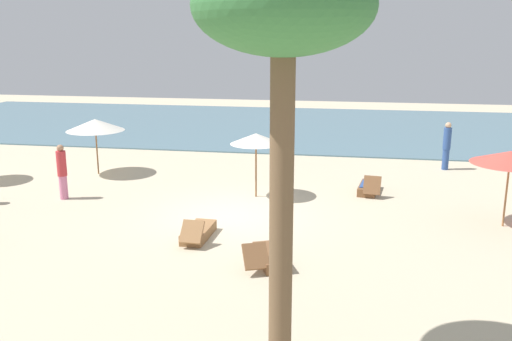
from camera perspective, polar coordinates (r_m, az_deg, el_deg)
The scene contains 11 objects.
ground_plane at distance 16.85m, azimuth -2.83°, elevation -4.78°, with size 60.00×60.00×0.00m, color beige.
ocean_water at distance 33.19m, azimuth 3.64°, elevation 4.60°, with size 48.00×16.00×0.06m, color slate.
umbrella_1 at distance 22.37m, azimuth -16.22°, elevation 4.53°, with size 2.23×2.23×2.19m.
umbrella_2 at distance 17.04m, azimuth 24.70°, elevation 1.23°, with size 2.16×2.16×2.21m.
umbrella_3 at distance 18.41m, azimuth -0.00°, elevation 3.28°, with size 1.73×1.73×2.18m.
lounger_0 at distance 19.67m, azimuth 11.52°, elevation -1.75°, with size 0.80×1.69×0.75m.
lounger_1 at distance 15.15m, azimuth -6.00°, elevation -6.35°, with size 0.66×1.72×0.68m.
lounger_4 at distance 13.49m, azimuth 1.41°, elevation -8.90°, with size 1.20×1.80×0.67m.
person_2 at distance 23.67m, azimuth 19.03°, elevation 2.47°, with size 0.43×0.43×1.95m.
person_3 at distance 19.47m, azimuth -19.32°, elevation -0.08°, with size 0.44×0.44×1.85m.
palm_0 at distance 8.13m, azimuth 2.85°, elevation 15.11°, with size 2.63×2.63×6.51m.
Camera 1 is at (3.56, -15.56, 5.41)m, focal length 38.88 mm.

